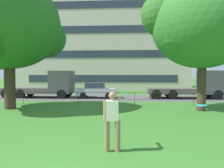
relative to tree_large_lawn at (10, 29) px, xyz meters
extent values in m
cube|color=#565454|center=(6.36, 7.58, -5.44)|extent=(80.00, 6.48, 0.01)
cylinder|color=#232328|center=(-0.32, 2.33, -4.94)|extent=(0.04, 0.04, 1.00)
cylinder|color=#232328|center=(4.13, 2.33, -4.94)|extent=(0.04, 0.04, 1.00)
cylinder|color=#232328|center=(8.58, 2.33, -4.94)|extent=(0.04, 0.04, 1.00)
cylinder|color=#232328|center=(13.03, 2.33, -4.94)|extent=(0.04, 0.04, 1.00)
cylinder|color=#232328|center=(6.36, 2.33, -4.99)|extent=(31.15, 0.03, 0.03)
cylinder|color=#232328|center=(6.36, 2.33, -4.49)|extent=(31.15, 0.03, 0.03)
cylinder|color=#423023|center=(-0.02, -0.08, -3.56)|extent=(0.72, 0.72, 3.76)
ellipsoid|color=#286623|center=(-0.02, -0.08, 0.22)|extent=(6.90, 6.90, 5.86)
sphere|color=#245D22|center=(1.67, 0.18, 0.88)|extent=(3.24, 3.24, 3.24)
sphere|color=#265B25|center=(2.02, 1.31, -0.40)|extent=(2.91, 2.91, 2.91)
sphere|color=#2A6B23|center=(-1.33, 0.98, -0.69)|extent=(4.11, 4.11, 4.11)
cylinder|color=#423023|center=(12.74, -0.05, -3.59)|extent=(0.56, 0.56, 3.70)
ellipsoid|color=#33752D|center=(12.74, -0.05, 0.03)|extent=(6.44, 6.44, 5.47)
sphere|color=#327C2B|center=(11.70, 1.03, 1.04)|extent=(2.78, 2.78, 2.78)
sphere|color=#356B29|center=(10.30, 0.17, 0.79)|extent=(2.91, 2.91, 2.91)
sphere|color=#2E7D2A|center=(11.46, -0.79, -0.44)|extent=(3.22, 3.22, 3.22)
cylinder|color=#846B4C|center=(7.29, -7.68, -4.97)|extent=(0.16, 0.16, 0.94)
cylinder|color=#846B4C|center=(7.61, -7.68, -4.97)|extent=(0.16, 0.16, 0.94)
cube|color=silver|center=(7.45, -7.68, -4.20)|extent=(0.36, 0.27, 0.61)
sphere|color=#A87A5B|center=(7.45, -7.68, -3.76)|extent=(0.22, 0.22, 0.22)
cylinder|color=#A87A5B|center=(7.65, -7.37, -3.90)|extent=(0.10, 0.63, 0.17)
cylinder|color=#A87A5B|center=(7.23, -7.68, -4.22)|extent=(0.09, 0.09, 0.62)
cylinder|color=#2DB2C6|center=(9.98, -7.85, -4.01)|extent=(0.38, 0.38, 0.03)
cube|color=#4C4C51|center=(1.33, 7.30, -3.84)|extent=(2.16, 2.35, 2.30)
cube|color=#283342|center=(2.23, 7.28, -3.50)|extent=(0.17, 1.84, 0.87)
cube|color=#56514C|center=(-2.32, 7.40, -4.71)|extent=(5.26, 2.43, 0.56)
cylinder|color=black|center=(1.68, 8.35, -4.99)|extent=(0.91, 0.32, 0.90)
cylinder|color=black|center=(1.62, 6.24, -4.99)|extent=(0.91, 0.32, 0.90)
cylinder|color=black|center=(-2.55, 8.46, -4.99)|extent=(0.91, 0.32, 0.90)
cylinder|color=black|center=(-2.60, 6.35, -4.99)|extent=(0.91, 0.32, 0.90)
cylinder|color=black|center=(-4.11, 8.50, -4.99)|extent=(0.91, 0.32, 0.90)
cylinder|color=black|center=(-4.16, 6.39, -4.99)|extent=(0.91, 0.32, 0.90)
cube|color=#B7BABF|center=(4.93, 7.32, -4.80)|extent=(4.01, 1.72, 0.68)
cube|color=#2D3847|center=(4.78, 7.32, -4.18)|extent=(1.91, 1.53, 0.56)
cylinder|color=black|center=(6.17, 8.14, -5.14)|extent=(0.60, 0.20, 0.60)
cylinder|color=black|center=(6.18, 6.52, -5.14)|extent=(0.60, 0.20, 0.60)
cylinder|color=black|center=(3.69, 8.13, -5.14)|extent=(0.60, 0.20, 0.60)
cylinder|color=black|center=(3.70, 6.51, -5.14)|extent=(0.60, 0.20, 0.60)
cube|color=#4C4C51|center=(16.32, 7.58, -3.84)|extent=(2.11, 2.31, 2.30)
cube|color=#283342|center=(17.22, 7.57, -3.50)|extent=(0.13, 1.84, 0.87)
cube|color=#56514C|center=(12.68, 7.59, -4.71)|extent=(5.21, 2.32, 0.56)
cylinder|color=black|center=(16.64, 8.63, -4.99)|extent=(0.90, 0.30, 0.90)
cylinder|color=black|center=(16.64, 6.52, -4.99)|extent=(0.90, 0.30, 0.90)
cylinder|color=black|center=(12.42, 8.65, -4.99)|extent=(0.90, 0.30, 0.90)
cylinder|color=black|center=(12.41, 6.54, -4.99)|extent=(0.90, 0.30, 0.90)
cylinder|color=black|center=(10.86, 8.66, -4.99)|extent=(0.90, 0.30, 0.90)
cylinder|color=black|center=(10.85, 6.54, -4.99)|extent=(0.90, 0.30, 0.90)
cube|color=beige|center=(4.32, 23.25, 1.83)|extent=(26.51, 12.12, 14.54)
cube|color=gray|center=(4.32, 23.25, 9.30)|extent=(26.75, 12.36, 0.40)
cube|color=#283342|center=(4.32, 17.16, -3.62)|extent=(22.26, 0.06, 1.10)
cube|color=#283342|center=(4.32, 17.16, 0.01)|extent=(22.26, 0.06, 1.10)
cube|color=#283342|center=(4.32, 17.16, 3.65)|extent=(22.26, 0.06, 1.10)
cube|color=#283342|center=(4.32, 17.16, 7.28)|extent=(22.26, 0.06, 1.10)
camera|label=1|loc=(7.83, -13.86, -3.17)|focal=33.60mm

